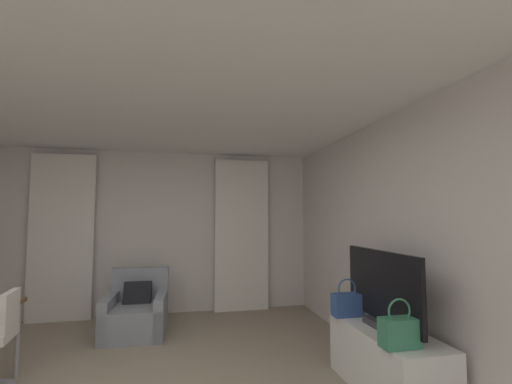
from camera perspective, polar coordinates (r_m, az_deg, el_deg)
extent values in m
cube|color=silver|center=(5.73, -16.43, -6.49)|extent=(5.12, 0.06, 2.60)
cube|color=silver|center=(3.42, 26.32, -7.95)|extent=(0.06, 6.12, 2.60)
cube|color=white|center=(2.91, -20.54, 17.83)|extent=(5.12, 6.12, 0.06)
cube|color=silver|center=(5.87, -30.15, -6.53)|extent=(0.90, 0.06, 2.50)
cube|color=silver|center=(5.66, -2.43, -7.19)|extent=(0.90, 0.06, 2.50)
cube|color=gray|center=(4.96, -19.81, -19.81)|extent=(0.79, 0.84, 0.38)
cube|color=gray|center=(5.20, -19.08, -14.44)|extent=(0.77, 0.16, 0.44)
cube|color=gray|center=(4.91, -15.85, -19.23)|extent=(0.14, 0.82, 0.52)
cube|color=gray|center=(5.00, -23.65, -18.75)|extent=(0.14, 0.82, 0.52)
cube|color=black|center=(5.01, -19.50, -16.22)|extent=(0.37, 0.21, 0.37)
cylinder|color=#99999E|center=(4.25, -35.52, -19.75)|extent=(0.04, 0.04, 0.71)
cube|color=silver|center=(3.86, -36.41, -15.94)|extent=(0.10, 0.36, 0.34)
cube|color=white|center=(3.49, 21.31, -25.25)|extent=(0.51, 1.21, 0.56)
cube|color=#333338|center=(3.43, 20.76, -20.23)|extent=(0.20, 0.36, 0.06)
cube|color=black|center=(3.35, 20.60, -14.62)|extent=(0.04, 1.10, 0.62)
cube|color=#335193|center=(3.65, 15.27, -18.02)|extent=(0.30, 0.14, 0.22)
torus|color=#335193|center=(3.62, 15.22, -15.56)|extent=(0.20, 0.02, 0.20)
cube|color=#387F5B|center=(2.97, 23.29, -21.13)|extent=(0.30, 0.14, 0.22)
torus|color=#387F5B|center=(2.93, 23.19, -18.14)|extent=(0.20, 0.02, 0.20)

